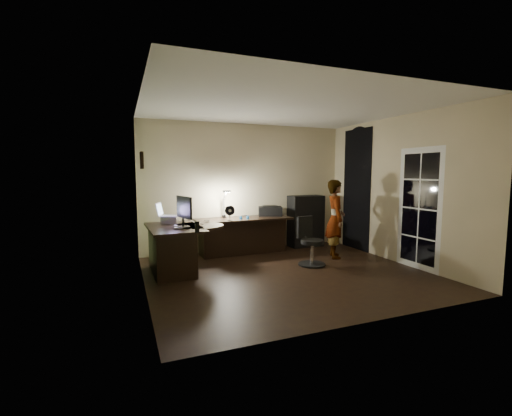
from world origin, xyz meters
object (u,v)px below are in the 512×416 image
object	(u,v)px
desk_left	(175,250)
person	(335,219)
desk_right	(244,236)
cabinet	(306,221)
office_chair	(312,241)
monitor	(183,216)

from	to	relation	value
desk_left	person	xyz separation A→B (m)	(3.09, -0.10, 0.38)
desk_right	cabinet	distance (m)	1.57
desk_right	office_chair	bearing A→B (deg)	-59.06
desk_right	monitor	xyz separation A→B (m)	(-1.41, -1.08, 0.61)
cabinet	office_chair	xyz separation A→B (m)	(-0.71, -1.48, -0.14)
monitor	person	bearing A→B (deg)	-10.61
desk_right	person	size ratio (longest dim) A/B	1.29
person	office_chair	bearing A→B (deg)	138.11
desk_right	office_chair	world-z (taller)	office_chair
desk_left	office_chair	world-z (taller)	office_chair
desk_left	monitor	size ratio (longest dim) A/B	2.47
desk_right	monitor	size ratio (longest dim) A/B	3.60
desk_left	desk_right	size ratio (longest dim) A/B	0.68
person	desk_right	bearing A→B (deg)	80.75
cabinet	person	world-z (taller)	person
monitor	office_chair	bearing A→B (deg)	-18.68
cabinet	monitor	xyz separation A→B (m)	(-2.96, -1.24, 0.40)
monitor	person	distance (m)	2.99
desk_right	monitor	world-z (taller)	monitor
person	monitor	bearing A→B (deg)	114.65
desk_left	desk_right	world-z (taller)	desk_left
desk_left	person	distance (m)	3.12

